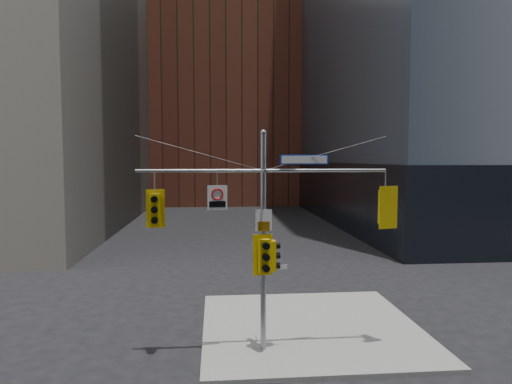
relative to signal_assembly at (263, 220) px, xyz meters
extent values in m
plane|color=black|center=(0.00, -1.99, -4.42)|extent=(160.00, 160.00, 0.00)
cube|color=gray|center=(2.00, 2.01, -4.34)|extent=(8.00, 8.00, 0.15)
cube|color=black|center=(28.00, 30.01, -1.42)|extent=(36.40, 36.40, 6.00)
cube|color=brown|center=(0.00, 56.01, 9.58)|extent=(26.00, 20.00, 28.00)
cylinder|color=gray|center=(0.00, 0.01, -0.82)|extent=(0.18, 0.18, 7.20)
sphere|color=gray|center=(0.00, 0.01, 2.78)|extent=(0.20, 0.20, 0.20)
cylinder|color=gray|center=(-2.00, 0.01, 1.58)|extent=(4.00, 0.11, 0.11)
cylinder|color=gray|center=(2.00, 0.01, 1.58)|extent=(4.00, 0.11, 0.11)
cylinder|color=gray|center=(0.00, -0.34, 1.58)|extent=(0.10, 0.70, 0.10)
cylinder|color=gray|center=(-2.00, 0.01, 2.13)|extent=(4.00, 0.02, 1.12)
cylinder|color=gray|center=(2.00, 0.01, 2.13)|extent=(4.00, 0.02, 1.12)
cube|color=gold|center=(-3.42, 0.01, 0.38)|extent=(0.33, 0.24, 0.99)
cube|color=gold|center=(-3.42, 0.18, 0.38)|extent=(0.59, 0.06, 1.22)
cylinder|color=black|center=(-3.41, -0.18, 0.71)|extent=(0.21, 0.16, 0.21)
cylinder|color=black|center=(-3.42, -0.11, 0.71)|extent=(0.18, 0.02, 0.18)
cylinder|color=black|center=(-3.41, -0.18, 0.38)|extent=(0.21, 0.16, 0.21)
cylinder|color=black|center=(-3.42, -0.11, 0.38)|extent=(0.18, 0.02, 0.18)
cylinder|color=black|center=(-3.41, -0.18, 0.05)|extent=(0.21, 0.16, 0.21)
cylinder|color=black|center=(-3.42, -0.11, 0.05)|extent=(0.18, 0.02, 0.18)
cube|color=gold|center=(4.02, 0.01, 0.38)|extent=(0.41, 0.33, 1.12)
cube|color=gold|center=(4.06, -0.18, 0.38)|extent=(0.65, 0.19, 1.39)
cylinder|color=black|center=(3.97, 0.22, 0.76)|extent=(0.27, 0.22, 0.23)
cylinder|color=black|center=(3.99, 0.13, 0.76)|extent=(0.20, 0.07, 0.20)
cylinder|color=black|center=(3.97, 0.22, 0.38)|extent=(0.27, 0.22, 0.23)
cylinder|color=black|center=(3.99, 0.13, 0.38)|extent=(0.20, 0.07, 0.20)
cylinder|color=black|center=(3.97, 0.22, 0.01)|extent=(0.27, 0.22, 0.23)
cylinder|color=black|center=(3.99, 0.13, 0.01)|extent=(0.20, 0.07, 0.20)
cube|color=gold|center=(0.28, 0.01, -1.17)|extent=(0.24, 0.33, 0.99)
cylinder|color=black|center=(0.47, 0.02, -0.84)|extent=(0.16, 0.22, 0.21)
cylinder|color=black|center=(0.39, 0.01, -0.84)|extent=(0.03, 0.18, 0.18)
cylinder|color=black|center=(0.47, 0.02, -1.17)|extent=(0.16, 0.22, 0.21)
cylinder|color=black|center=(0.39, 0.01, -1.17)|extent=(0.03, 0.18, 0.18)
cylinder|color=black|center=(0.47, 0.02, -1.50)|extent=(0.16, 0.22, 0.21)
cylinder|color=#0CE559|center=(0.39, 0.01, -1.50)|extent=(0.03, 0.18, 0.18)
cube|color=gold|center=(0.00, -0.27, -1.11)|extent=(0.38, 0.30, 1.07)
cube|color=gold|center=(-0.03, -0.09, -1.11)|extent=(0.63, 0.15, 1.33)
cylinder|color=black|center=(0.04, -0.47, -0.75)|extent=(0.25, 0.20, 0.22)
cylinder|color=black|center=(0.02, -0.39, -0.75)|extent=(0.19, 0.05, 0.19)
cylinder|color=black|center=(0.04, -0.47, -1.11)|extent=(0.25, 0.20, 0.22)
cylinder|color=black|center=(0.02, -0.39, -1.11)|extent=(0.19, 0.05, 0.19)
cylinder|color=black|center=(0.04, -0.47, -1.47)|extent=(0.25, 0.20, 0.22)
cylinder|color=black|center=(0.02, -0.39, -1.47)|extent=(0.19, 0.05, 0.19)
cube|color=#1130A0|center=(1.32, 0.01, 1.93)|extent=(1.61, 0.26, 0.32)
cube|color=silver|center=(1.32, -0.02, 1.93)|extent=(1.51, 0.22, 0.24)
cube|color=silver|center=(-1.47, -0.01, 0.73)|extent=(0.63, 0.12, 0.79)
torus|color=#B20A0A|center=(-1.47, -0.03, 0.84)|extent=(0.39, 0.11, 0.39)
cube|color=black|center=(-1.47, -0.03, 0.52)|extent=(0.52, 0.08, 0.19)
cube|color=silver|center=(0.00, -0.11, 0.01)|extent=(0.53, 0.07, 0.69)
cube|color=#D88C00|center=(0.00, -0.13, -0.19)|extent=(0.38, 0.04, 0.31)
cube|color=silver|center=(0.45, 0.01, -1.55)|extent=(0.68, 0.12, 0.14)
cube|color=#145926|center=(0.00, 0.46, -1.57)|extent=(0.06, 0.66, 0.13)
camera|label=1|loc=(-1.54, -14.43, 1.95)|focal=32.00mm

